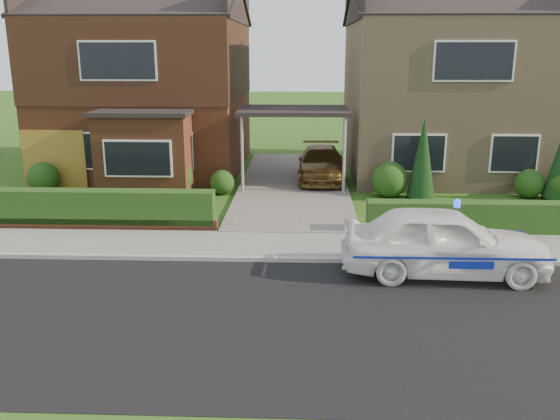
{
  "coord_description": "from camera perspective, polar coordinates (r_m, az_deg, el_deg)",
  "views": [
    {
      "loc": [
        0.33,
        -9.88,
        4.78
      ],
      "look_at": [
        -0.2,
        3.5,
        1.13
      ],
      "focal_mm": 38.0,
      "sensor_mm": 36.0,
      "label": 1
    }
  ],
  "objects": [
    {
      "name": "ground",
      "position": [
        10.98,
        0.31,
        -10.56
      ],
      "size": [
        120.0,
        120.0,
        0.0
      ],
      "primitive_type": "plane",
      "color": "#1E4E14",
      "rests_on": "ground"
    },
    {
      "name": "road",
      "position": [
        10.98,
        0.31,
        -10.56
      ],
      "size": [
        60.0,
        6.0,
        0.02
      ],
      "primitive_type": "cube",
      "color": "black",
      "rests_on": "ground"
    },
    {
      "name": "kerb",
      "position": [
        13.76,
        0.74,
        -4.8
      ],
      "size": [
        60.0,
        0.16,
        0.12
      ],
      "primitive_type": "cube",
      "color": "#9E9993",
      "rests_on": "ground"
    },
    {
      "name": "sidewalk",
      "position": [
        14.76,
        0.85,
        -3.44
      ],
      "size": [
        60.0,
        2.0,
        0.1
      ],
      "primitive_type": "cube",
      "color": "slate",
      "rests_on": "ground"
    },
    {
      "name": "driveway",
      "position": [
        21.41,
        1.31,
        2.51
      ],
      "size": [
        3.8,
        12.0,
        0.12
      ],
      "primitive_type": "cube",
      "color": "#666059",
      "rests_on": "ground"
    },
    {
      "name": "house_left",
      "position": [
        24.57,
        -12.46,
        12.64
      ],
      "size": [
        7.5,
        9.53,
        7.25
      ],
      "color": "brown",
      "rests_on": "ground"
    },
    {
      "name": "house_right",
      "position": [
        24.52,
        15.49,
        12.1
      ],
      "size": [
        7.5,
        8.06,
        7.25
      ],
      "color": "#987F5D",
      "rests_on": "ground"
    },
    {
      "name": "carport_link",
      "position": [
        20.94,
        1.35,
        9.42
      ],
      "size": [
        3.8,
        3.0,
        2.77
      ],
      "color": "black",
      "rests_on": "ground"
    },
    {
      "name": "garage_door",
      "position": [
        21.93,
        -20.88,
        4.45
      ],
      "size": [
        2.2,
        0.1,
        2.1
      ],
      "primitive_type": "cube",
      "color": "brown",
      "rests_on": "ground"
    },
    {
      "name": "dwarf_wall",
      "position": [
        17.0,
        -18.98,
        -1.3
      ],
      "size": [
        7.7,
        0.25,
        0.36
      ],
      "primitive_type": "cube",
      "color": "brown",
      "rests_on": "ground"
    },
    {
      "name": "hedge_left",
      "position": [
        17.18,
        -18.76,
        -1.73
      ],
      "size": [
        7.5,
        0.55,
        0.9
      ],
      "primitive_type": "cube",
      "color": "#1A3C13",
      "rests_on": "ground"
    },
    {
      "name": "hedge_right",
      "position": [
        16.87,
        21.08,
        -2.26
      ],
      "size": [
        7.5,
        0.55,
        0.8
      ],
      "primitive_type": "cube",
      "color": "#1A3C13",
      "rests_on": "ground"
    },
    {
      "name": "shrub_left_far",
      "position": [
        21.71,
        -21.83,
        2.89
      ],
      "size": [
        1.08,
        1.08,
        1.08
      ],
      "primitive_type": "sphere",
      "color": "#1A3C13",
      "rests_on": "ground"
    },
    {
      "name": "shrub_left_mid",
      "position": [
        20.09,
        -10.26,
        3.17
      ],
      "size": [
        1.32,
        1.32,
        1.32
      ],
      "primitive_type": "sphere",
      "color": "#1A3C13",
      "rests_on": "ground"
    },
    {
      "name": "shrub_left_near",
      "position": [
        20.14,
        -5.6,
        2.68
      ],
      "size": [
        0.84,
        0.84,
        0.84
      ],
      "primitive_type": "sphere",
      "color": "#1A3C13",
      "rests_on": "ground"
    },
    {
      "name": "shrub_right_near",
      "position": [
        19.93,
        10.49,
        2.89
      ],
      "size": [
        1.2,
        1.2,
        1.2
      ],
      "primitive_type": "sphere",
      "color": "#1A3C13",
      "rests_on": "ground"
    },
    {
      "name": "shrub_right_mid",
      "position": [
        21.21,
        22.84,
        2.34
      ],
      "size": [
        0.96,
        0.96,
        0.96
      ],
      "primitive_type": "sphere",
      "color": "#1A3C13",
      "rests_on": "ground"
    },
    {
      "name": "conifer_a",
      "position": [
        19.77,
        13.55,
        4.69
      ],
      "size": [
        0.9,
        0.9,
        2.6
      ],
      "primitive_type": "cone",
      "color": "black",
      "rests_on": "ground"
    },
    {
      "name": "conifer_b",
      "position": [
        21.12,
        25.32,
        3.74
      ],
      "size": [
        0.9,
        0.9,
        2.2
      ],
      "primitive_type": "cone",
      "color": "black",
      "rests_on": "ground"
    },
    {
      "name": "police_car",
      "position": [
        13.28,
        15.51,
        -2.99
      ],
      "size": [
        4.05,
        4.47,
        1.66
      ],
      "rotation": [
        0.0,
        0.0,
        1.53
      ],
      "color": "white",
      "rests_on": "ground"
    },
    {
      "name": "driveway_car",
      "position": [
        21.87,
        3.98,
        4.49
      ],
      "size": [
        1.73,
        4.11,
        1.18
      ],
      "primitive_type": "imported",
      "rotation": [
        0.0,
        0.0,
        -0.02
      ],
      "color": "brown",
      "rests_on": "driveway"
    },
    {
      "name": "potted_plant_a",
      "position": [
        20.41,
        -15.97,
        2.08
      ],
      "size": [
        0.37,
        0.27,
        0.67
      ],
      "primitive_type": "imported",
      "rotation": [
        0.0,
        0.0,
        -0.08
      ],
      "color": "gray",
      "rests_on": "ground"
    },
    {
      "name": "potted_plant_b",
      "position": [
        16.7,
        -7.58,
        0.02
      ],
      "size": [
        0.6,
        0.57,
        0.86
      ],
      "primitive_type": "imported",
      "rotation": [
        0.0,
        0.0,
        0.54
      ],
      "color": "gray",
      "rests_on": "ground"
    },
    {
      "name": "potted_plant_c",
      "position": [
        16.82,
        -7.52,
        -0.14
      ],
      "size": [
        0.41,
        0.41,
        0.7
      ],
      "primitive_type": "imported",
      "rotation": [
        0.0,
        0.0,
        1.61
      ],
      "color": "gray",
      "rests_on": "ground"
    }
  ]
}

